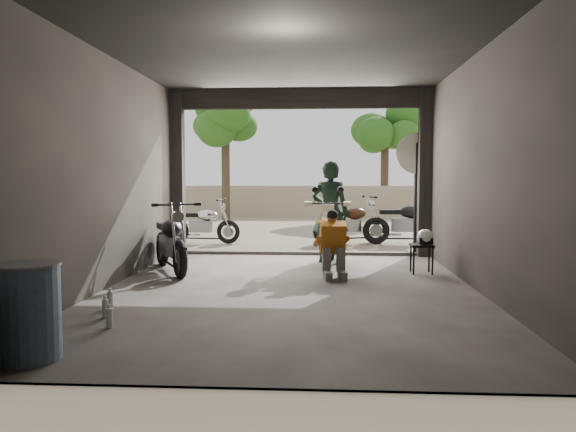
# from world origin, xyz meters

# --- Properties ---
(ground) EXTENTS (80.00, 80.00, 0.00)m
(ground) POSITION_xyz_m (0.00, 0.00, 0.00)
(ground) COLOR #7A6D56
(ground) RESTS_ON ground
(garage) EXTENTS (7.00, 7.13, 3.20)m
(garage) POSITION_xyz_m (0.00, 0.55, 1.28)
(garage) COLOR #2D2B28
(garage) RESTS_ON ground
(boundary_wall) EXTENTS (18.00, 0.30, 1.20)m
(boundary_wall) POSITION_xyz_m (0.00, 14.00, 0.60)
(boundary_wall) COLOR gray
(boundary_wall) RESTS_ON ground
(tree_left) EXTENTS (2.20, 2.20, 5.60)m
(tree_left) POSITION_xyz_m (-3.00, 12.50, 3.99)
(tree_left) COLOR #382B1E
(tree_left) RESTS_ON ground
(tree_right) EXTENTS (2.20, 2.20, 5.00)m
(tree_right) POSITION_xyz_m (2.80, 14.00, 3.56)
(tree_right) COLOR #382B1E
(tree_right) RESTS_ON ground
(main_bike) EXTENTS (0.83, 1.76, 1.15)m
(main_bike) POSITION_xyz_m (0.56, 2.16, 0.57)
(main_bike) COLOR beige
(main_bike) RESTS_ON ground
(left_bike) EXTENTS (1.39, 1.82, 1.14)m
(left_bike) POSITION_xyz_m (-2.00, 1.40, 0.57)
(left_bike) COLOR black
(left_bike) RESTS_ON ground
(outside_bike_a) EXTENTS (1.58, 0.77, 1.03)m
(outside_bike_a) POSITION_xyz_m (-2.32, 5.36, 0.52)
(outside_bike_a) COLOR black
(outside_bike_a) RESTS_ON ground
(outside_bike_b) EXTENTS (1.75, 1.21, 1.09)m
(outside_bike_b) POSITION_xyz_m (1.10, 5.55, 0.55)
(outside_bike_b) COLOR #3A1C0E
(outside_bike_b) RESTS_ON ground
(outside_bike_c) EXTENTS (1.75, 0.75, 1.17)m
(outside_bike_c) POSITION_xyz_m (2.36, 5.45, 0.59)
(outside_bike_c) COLOR black
(outside_bike_c) RESTS_ON ground
(rider) EXTENTS (0.74, 0.56, 1.82)m
(rider) POSITION_xyz_m (0.57, 2.52, 0.91)
(rider) COLOR black
(rider) RESTS_ON ground
(mechanic) EXTENTS (0.59, 0.75, 1.00)m
(mechanic) POSITION_xyz_m (0.61, 0.96, 0.50)
(mechanic) COLOR #B96818
(mechanic) RESTS_ON ground
(stool) EXTENTS (0.35, 0.35, 0.48)m
(stool) POSITION_xyz_m (2.00, 1.44, 0.41)
(stool) COLOR black
(stool) RESTS_ON ground
(helmet) EXTENTS (0.33, 0.34, 0.24)m
(helmet) POSITION_xyz_m (2.04, 1.39, 0.60)
(helmet) COLOR silver
(helmet) RESTS_ON stool
(oil_drum) EXTENTS (0.58, 0.58, 0.82)m
(oil_drum) POSITION_xyz_m (-2.00, -3.00, 0.41)
(oil_drum) COLOR #3D5167
(oil_drum) RESTS_ON ground
(sign_post) EXTENTS (0.80, 0.08, 2.39)m
(sign_post) POSITION_xyz_m (2.25, 3.54, 1.61)
(sign_post) COLOR black
(sign_post) RESTS_ON ground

